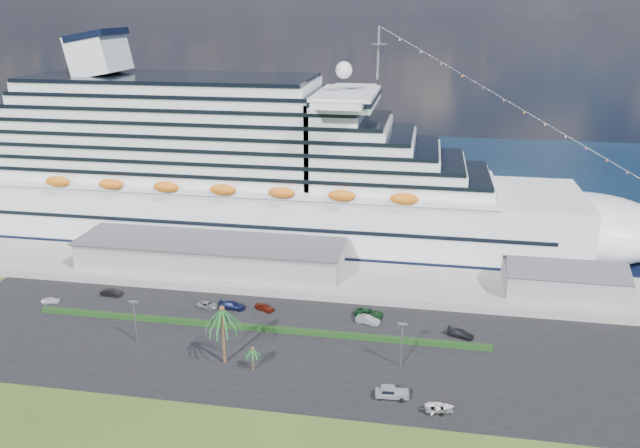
% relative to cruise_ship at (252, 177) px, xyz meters
% --- Properties ---
extents(ground, '(420.00, 420.00, 0.00)m').
position_rel_cruise_ship_xyz_m(ground, '(21.53, -64.00, -16.69)').
color(ground, '#344C19').
rests_on(ground, ground).
extents(asphalt_lot, '(140.00, 38.00, 0.12)m').
position_rel_cruise_ship_xyz_m(asphalt_lot, '(21.53, -53.00, -16.63)').
color(asphalt_lot, black).
rests_on(asphalt_lot, ground).
extents(wharf, '(240.00, 20.00, 1.80)m').
position_rel_cruise_ship_xyz_m(wharf, '(21.53, -24.00, -15.79)').
color(wharf, gray).
rests_on(wharf, ground).
extents(water, '(420.00, 160.00, 0.02)m').
position_rel_cruise_ship_xyz_m(water, '(21.53, 66.00, -16.68)').
color(water, black).
rests_on(water, ground).
extents(cruise_ship, '(191.00, 38.00, 54.00)m').
position_rel_cruise_ship_xyz_m(cruise_ship, '(0.00, 0.00, 0.00)').
color(cruise_ship, silver).
rests_on(cruise_ship, ground).
extents(terminal_building, '(61.00, 15.00, 6.30)m').
position_rel_cruise_ship_xyz_m(terminal_building, '(-3.47, -24.00, -11.68)').
color(terminal_building, gray).
rests_on(terminal_building, wharf).
extents(port_shed, '(24.00, 12.31, 7.37)m').
position_rel_cruise_ship_xyz_m(port_shed, '(73.53, -24.00, -12.30)').
color(port_shed, gray).
rests_on(port_shed, wharf).
extents(hedge, '(88.00, 1.10, 0.90)m').
position_rel_cruise_ship_xyz_m(hedge, '(13.53, -48.00, -16.12)').
color(hedge, black).
rests_on(hedge, asphalt_lot).
extents(lamp_post_left, '(1.60, 0.35, 8.27)m').
position_rel_cruise_ship_xyz_m(lamp_post_left, '(-6.47, -56.00, -11.35)').
color(lamp_post_left, gray).
rests_on(lamp_post_left, asphalt_lot).
extents(lamp_post_right, '(1.60, 0.35, 8.27)m').
position_rel_cruise_ship_xyz_m(lamp_post_right, '(41.53, -56.00, -11.35)').
color(lamp_post_right, gray).
rests_on(lamp_post_right, asphalt_lot).
extents(palm_tall, '(8.82, 8.82, 11.13)m').
position_rel_cruise_ship_xyz_m(palm_tall, '(11.53, -60.00, -7.49)').
color(palm_tall, '#47301E').
rests_on(palm_tall, ground).
extents(palm_short, '(3.53, 3.53, 4.56)m').
position_rel_cruise_ship_xyz_m(palm_short, '(17.03, -61.50, -13.03)').
color(palm_short, '#47301E').
rests_on(palm_short, ground).
extents(parked_car_0, '(3.96, 2.58, 1.25)m').
position_rel_cruise_ship_xyz_m(parked_car_0, '(-31.10, -44.39, -15.95)').
color(parked_car_0, silver).
rests_on(parked_car_0, asphalt_lot).
extents(parked_car_1, '(4.47, 1.70, 1.45)m').
position_rel_cruise_ship_xyz_m(parked_car_1, '(-20.44, -39.02, -15.85)').
color(parked_car_1, black).
rests_on(parked_car_1, asphalt_lot).
extents(parked_car_2, '(4.88, 3.08, 1.26)m').
position_rel_cruise_ship_xyz_m(parked_car_2, '(1.69, -40.90, -15.95)').
color(parked_car_2, gray).
rests_on(parked_car_2, asphalt_lot).
extents(parked_car_3, '(5.58, 2.61, 1.58)m').
position_rel_cruise_ship_xyz_m(parked_car_3, '(6.66, -40.33, -15.79)').
color(parked_car_3, '#11183E').
rests_on(parked_car_3, asphalt_lot).
extents(parked_car_4, '(4.49, 3.18, 1.42)m').
position_rel_cruise_ship_xyz_m(parked_car_4, '(13.35, -39.96, -15.87)').
color(parked_car_4, '#5E180C').
rests_on(parked_car_4, asphalt_lot).
extents(parked_car_5, '(4.97, 2.89, 1.55)m').
position_rel_cruise_ship_xyz_m(parked_car_5, '(34.45, -41.86, -15.80)').
color(parked_car_5, '#929498').
rests_on(parked_car_5, asphalt_lot).
extents(parked_car_6, '(5.96, 3.30, 1.58)m').
position_rel_cruise_ship_xyz_m(parked_car_6, '(34.42, -39.13, -15.79)').
color(parked_car_6, '#0D3516').
rests_on(parked_car_6, asphalt_lot).
extents(parked_car_7, '(5.37, 3.59, 1.44)m').
position_rel_cruise_ship_xyz_m(parked_car_7, '(51.98, -44.07, -15.85)').
color(parked_car_7, black).
rests_on(parked_car_7, asphalt_lot).
extents(pickup_truck, '(5.34, 2.28, 1.84)m').
position_rel_cruise_ship_xyz_m(pickup_truck, '(40.57, -65.49, -15.56)').
color(pickup_truck, black).
rests_on(pickup_truck, asphalt_lot).
extents(boat_trailer, '(5.43, 4.02, 1.50)m').
position_rel_cruise_ship_xyz_m(boat_trailer, '(47.94, -68.01, -15.58)').
color(boat_trailer, gray).
rests_on(boat_trailer, asphalt_lot).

